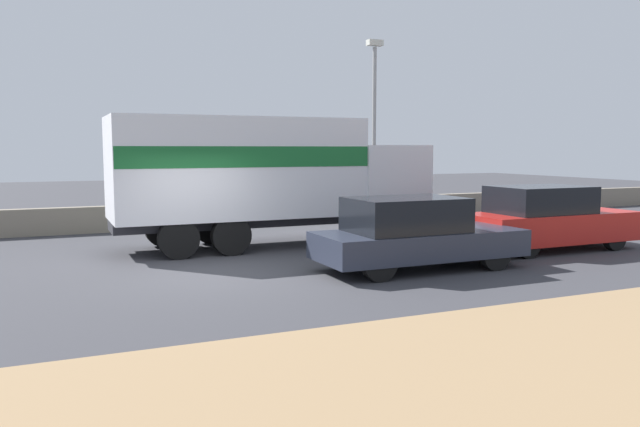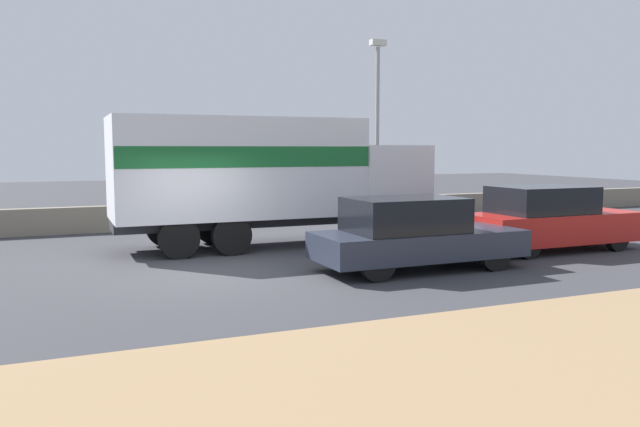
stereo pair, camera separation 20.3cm
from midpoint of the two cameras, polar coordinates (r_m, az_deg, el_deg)
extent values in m
plane|color=#38383D|center=(12.95, -10.25, -5.47)|extent=(80.00, 80.00, 0.00)
cube|color=#937551|center=(6.89, 3.37, -15.55)|extent=(60.00, 4.32, 0.04)
cube|color=gray|center=(20.28, -15.33, -0.32)|extent=(60.00, 0.35, 0.80)
cylinder|color=gray|center=(22.27, 4.70, 7.19)|extent=(0.14, 0.14, 6.06)
cube|color=beige|center=(22.56, 4.77, 15.29)|extent=(0.56, 0.28, 0.20)
cube|color=silver|center=(17.60, 5.03, 2.64)|extent=(1.95, 2.49, 2.20)
cube|color=black|center=(18.06, 7.70, 4.09)|extent=(0.06, 2.12, 0.97)
cube|color=#2D2D33|center=(16.11, -7.87, -0.69)|extent=(6.25, 1.30, 0.25)
cube|color=white|center=(16.01, -7.94, 4.19)|extent=(6.25, 2.36, 2.49)
cube|color=#19662D|center=(16.01, -7.95, 5.20)|extent=(6.21, 2.38, 0.50)
cylinder|color=black|center=(18.58, 3.50, -0.44)|extent=(0.95, 0.28, 0.95)
cylinder|color=black|center=(16.82, 6.66, -1.14)|extent=(0.95, 0.28, 0.95)
cylinder|color=black|center=(16.75, -14.47, -1.33)|extent=(0.95, 0.28, 0.95)
cylinder|color=black|center=(14.77, -13.19, -2.25)|extent=(0.95, 0.28, 0.95)
cylinder|color=black|center=(16.99, -10.32, -1.13)|extent=(0.95, 0.28, 0.95)
cylinder|color=black|center=(15.05, -8.51, -2.01)|extent=(0.95, 0.28, 0.95)
cube|color=#282D3D|center=(13.31, 8.67, -2.74)|extent=(4.46, 1.74, 0.55)
cube|color=black|center=(13.04, 7.39, -0.10)|extent=(2.32, 1.60, 0.71)
cylinder|color=black|center=(14.72, 11.64, -2.70)|extent=(0.72, 0.20, 0.72)
cylinder|color=black|center=(13.54, 15.32, -3.54)|extent=(0.72, 0.20, 0.72)
cylinder|color=black|center=(13.32, 1.88, -3.49)|extent=(0.72, 0.20, 0.72)
cylinder|color=black|center=(12.01, 4.98, -4.55)|extent=(0.72, 0.20, 0.72)
cube|color=#B21E19|center=(16.68, 19.98, -1.12)|extent=(4.51, 1.73, 0.72)
cube|color=black|center=(16.37, 19.15, 1.22)|extent=(2.34, 1.59, 0.66)
cylinder|color=black|center=(18.22, 21.51, -1.50)|extent=(0.62, 0.20, 0.62)
cylinder|color=black|center=(17.21, 25.03, -2.06)|extent=(0.62, 0.20, 0.62)
cylinder|color=black|center=(16.36, 14.60, -2.08)|extent=(0.62, 0.20, 0.62)
cylinder|color=black|center=(15.23, 18.07, -2.77)|extent=(0.62, 0.20, 0.62)
cylinder|color=slate|center=(21.02, 3.23, 0.11)|extent=(0.28, 0.28, 0.80)
cylinder|color=black|center=(20.96, 3.24, 2.11)|extent=(0.37, 0.37, 0.67)
sphere|color=tan|center=(20.93, 3.25, 3.32)|extent=(0.22, 0.22, 0.22)
camera|label=1|loc=(0.10, -90.40, -0.04)|focal=35.00mm
camera|label=2|loc=(0.10, 89.60, 0.04)|focal=35.00mm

